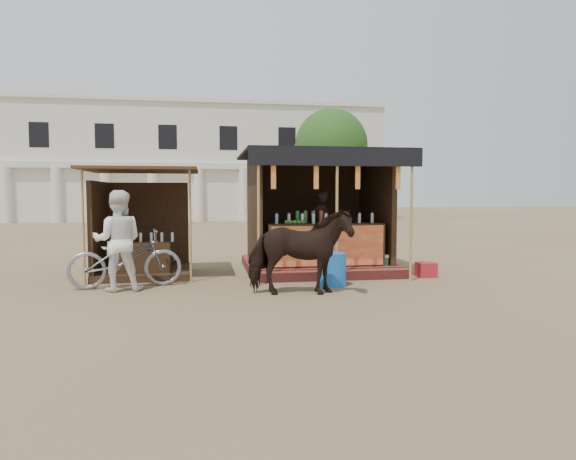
% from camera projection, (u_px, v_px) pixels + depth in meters
% --- Properties ---
extents(ground, '(120.00, 120.00, 0.00)m').
position_uv_depth(ground, '(303.00, 300.00, 8.84)').
color(ground, '#846B4C').
rests_on(ground, ground).
extents(main_stall, '(3.60, 3.61, 2.78)m').
position_uv_depth(main_stall, '(318.00, 228.00, 12.23)').
color(main_stall, maroon).
rests_on(main_stall, ground).
extents(secondary_stall, '(2.40, 2.40, 2.38)m').
position_uv_depth(secondary_stall, '(136.00, 238.00, 11.45)').
color(secondary_stall, '#3C2615').
rests_on(secondary_stall, ground).
extents(cow, '(1.93, 1.03, 1.57)m').
position_uv_depth(cow, '(300.00, 252.00, 9.22)').
color(cow, black).
rests_on(cow, ground).
extents(motorbike, '(2.24, 1.10, 1.13)m').
position_uv_depth(motorbike, '(125.00, 259.00, 9.99)').
color(motorbike, gray).
rests_on(motorbike, ground).
extents(bystander, '(0.95, 0.75, 1.90)m').
position_uv_depth(bystander, '(118.00, 241.00, 9.62)').
color(bystander, white).
rests_on(bystander, ground).
extents(blue_barrel, '(0.70, 0.70, 0.66)m').
position_uv_depth(blue_barrel, '(332.00, 269.00, 10.18)').
color(blue_barrel, blue).
rests_on(blue_barrel, ground).
extents(red_crate, '(0.38, 0.37, 0.32)m').
position_uv_depth(red_crate, '(426.00, 270.00, 11.30)').
color(red_crate, '#A31B25').
rests_on(red_crate, ground).
extents(cooler, '(0.72, 0.58, 0.46)m').
position_uv_depth(cooler, '(373.00, 264.00, 11.72)').
color(cooler, '#1B7D42').
rests_on(cooler, ground).
extents(background_building, '(26.00, 7.45, 8.18)m').
position_uv_depth(background_building, '(199.00, 165.00, 37.71)').
color(background_building, silver).
rests_on(background_building, ground).
extents(tree, '(4.50, 4.40, 7.00)m').
position_uv_depth(tree, '(328.00, 148.00, 31.25)').
color(tree, '#382314').
rests_on(tree, ground).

